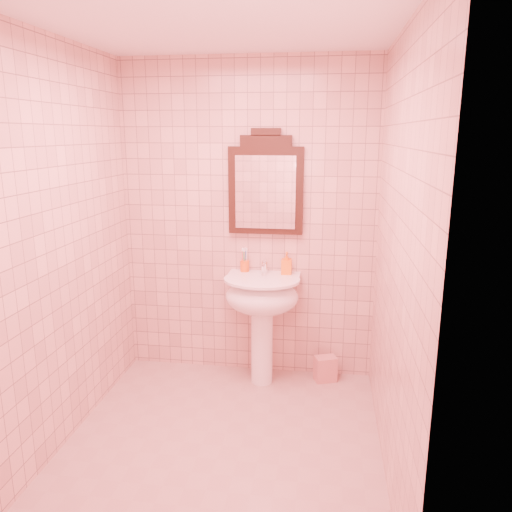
% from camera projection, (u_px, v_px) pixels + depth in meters
% --- Properties ---
extents(floor, '(2.20, 2.20, 0.00)m').
position_uv_depth(floor, '(222.00, 446.00, 3.17)').
color(floor, tan).
rests_on(floor, ground).
extents(back_wall, '(2.00, 0.02, 2.50)m').
position_uv_depth(back_wall, '(248.00, 222.00, 3.93)').
color(back_wall, '#DFA99B').
rests_on(back_wall, floor).
extents(pedestal_sink, '(0.58, 0.58, 0.86)m').
position_uv_depth(pedestal_sink, '(262.00, 303.00, 3.83)').
color(pedestal_sink, white).
rests_on(pedestal_sink, floor).
extents(faucet, '(0.04, 0.16, 0.11)m').
position_uv_depth(faucet, '(264.00, 266.00, 3.90)').
color(faucet, white).
rests_on(faucet, pedestal_sink).
extents(mirror, '(0.57, 0.06, 0.80)m').
position_uv_depth(mirror, '(266.00, 186.00, 3.81)').
color(mirror, black).
rests_on(mirror, back_wall).
extents(toothbrush_cup, '(0.07, 0.07, 0.17)m').
position_uv_depth(toothbrush_cup, '(245.00, 266.00, 3.96)').
color(toothbrush_cup, '#DE5812').
rests_on(toothbrush_cup, pedestal_sink).
extents(soap_dispenser, '(0.08, 0.08, 0.18)m').
position_uv_depth(soap_dispenser, '(287.00, 263.00, 3.88)').
color(soap_dispenser, orange).
rests_on(soap_dispenser, pedestal_sink).
extents(towel, '(0.19, 0.16, 0.20)m').
position_uv_depth(towel, '(325.00, 369.00, 3.99)').
color(towel, '#D37C80').
rests_on(towel, floor).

